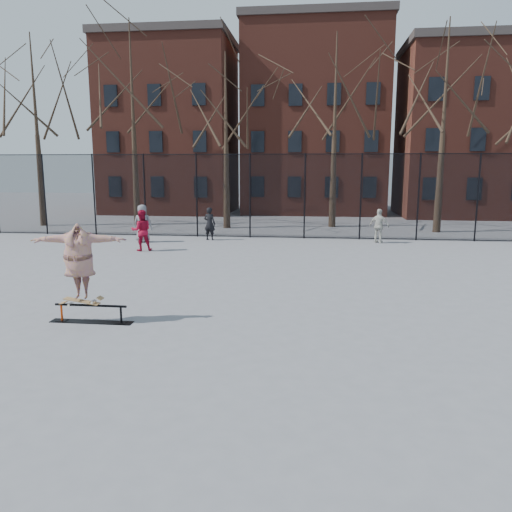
# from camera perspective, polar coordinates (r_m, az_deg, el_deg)

# --- Properties ---
(ground) EXTENTS (100.00, 100.00, 0.00)m
(ground) POSITION_cam_1_polar(r_m,az_deg,el_deg) (11.37, -2.28, -7.31)
(ground) COLOR slate
(skate_rail) EXTENTS (1.87, 0.29, 0.41)m
(skate_rail) POSITION_cam_1_polar(r_m,az_deg,el_deg) (11.74, -18.32, -6.44)
(skate_rail) COLOR black
(skate_rail) RESTS_ON ground
(skateboard) EXTENTS (0.86, 0.20, 0.10)m
(skateboard) POSITION_cam_1_polar(r_m,az_deg,el_deg) (11.75, -19.28, -4.96)
(skateboard) COLOR olive
(skateboard) RESTS_ON skate_rail
(skater) EXTENTS (2.12, 0.95, 1.67)m
(skater) POSITION_cam_1_polar(r_m,az_deg,el_deg) (11.55, -19.54, -0.73)
(skater) COLOR #473E9C
(skater) RESTS_ON skateboard
(bystander_grey) EXTENTS (0.85, 0.57, 1.71)m
(bystander_grey) POSITION_cam_1_polar(r_m,az_deg,el_deg) (23.16, -12.83, 3.65)
(bystander_grey) COLOR slate
(bystander_grey) RESTS_ON ground
(bystander_black) EXTENTS (0.63, 0.49, 1.53)m
(bystander_black) POSITION_cam_1_polar(r_m,az_deg,el_deg) (23.36, -5.32, 3.70)
(bystander_black) COLOR black
(bystander_black) RESTS_ON ground
(bystander_red) EXTENTS (0.99, 0.89, 1.67)m
(bystander_red) POSITION_cam_1_polar(r_m,az_deg,el_deg) (20.83, -12.96, 2.87)
(bystander_red) COLOR #AA0F2B
(bystander_red) RESTS_ON ground
(bystander_white) EXTENTS (0.97, 0.75, 1.54)m
(bystander_white) POSITION_cam_1_polar(r_m,az_deg,el_deg) (23.02, 13.90, 3.35)
(bystander_white) COLOR beige
(bystander_white) RESTS_ON ground
(fence) EXTENTS (34.03, 0.07, 4.00)m
(fence) POSITION_cam_1_polar(r_m,az_deg,el_deg) (23.80, 2.64, 6.97)
(fence) COLOR black
(fence) RESTS_ON ground
(tree_row) EXTENTS (33.66, 7.46, 10.67)m
(tree_row) POSITION_cam_1_polar(r_m,az_deg,el_deg) (28.19, 2.89, 18.29)
(tree_row) COLOR black
(tree_row) RESTS_ON ground
(rowhouses) EXTENTS (29.00, 7.00, 13.00)m
(rowhouses) POSITION_cam_1_polar(r_m,az_deg,el_deg) (36.80, 5.42, 14.37)
(rowhouses) COLOR maroon
(rowhouses) RESTS_ON ground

